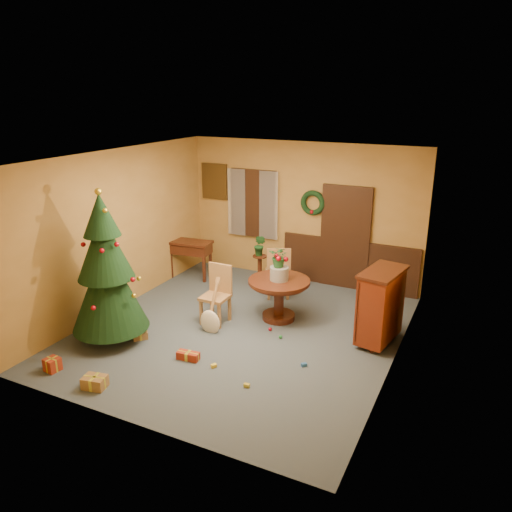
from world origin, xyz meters
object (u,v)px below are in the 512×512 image
Objects in this scene: writing_desk at (190,250)px; christmas_tree at (106,271)px; chair_near at (217,292)px; sideboard at (380,304)px; dining_table at (279,292)px.

christmas_tree is at bearing -82.44° from writing_desk.
sideboard is at bearing 9.25° from chair_near.
christmas_tree reaches higher than sideboard.
chair_near is 0.83× the size of sideboard.
writing_desk is 4.45m from sideboard.
dining_table is 0.88× the size of sideboard.
sideboard is (1.78, -0.09, 0.14)m from dining_table.
writing_desk is at bearing 134.89° from chair_near.
dining_table is 1.07m from chair_near.
chair_near is 1.91m from christmas_tree.
dining_table is 2.74m from writing_desk.
sideboard is at bearing 24.57° from christmas_tree.
dining_table is 1.05× the size of chair_near.
chair_near is 2.26m from writing_desk.
christmas_tree is 2.58× the size of writing_desk.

